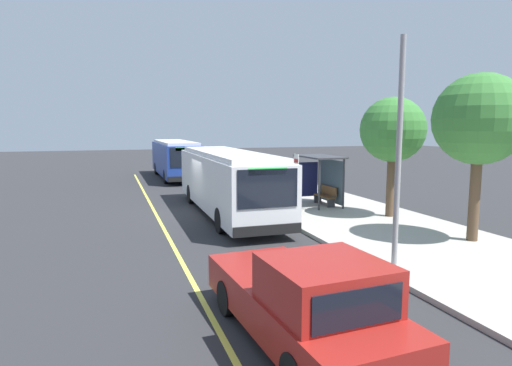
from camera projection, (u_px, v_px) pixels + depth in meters
name	position (u px, v px, depth m)	size (l,w,h in m)	color
ground_plane	(203.00, 212.00, 20.98)	(120.00, 120.00, 0.00)	#2B2B2D
sidewalk_curb	(315.00, 203.00, 22.86)	(44.00, 6.40, 0.15)	#A8A399
lane_stripe_center	(156.00, 215.00, 20.28)	(36.00, 0.14, 0.01)	#E0D64C
transit_bus_main	(227.00, 180.00, 20.27)	(11.45, 2.70, 2.95)	white
transit_bus_second	(175.00, 158.00, 34.64)	(10.56, 2.62, 2.95)	navy
pickup_truck	(305.00, 302.00, 8.07)	(5.52, 2.34, 1.85)	maroon
bus_shelter	(321.00, 170.00, 22.10)	(2.90, 1.60, 2.48)	#333338
waiting_bench	(326.00, 195.00, 22.01)	(1.60, 0.48, 0.95)	brown
route_sign_post	(297.00, 177.00, 18.55)	(0.44, 0.08, 2.80)	#333338
pedestrian_commuter	(278.00, 183.00, 23.08)	(0.24, 0.40, 1.69)	#282D47
street_tree_near_shelter	(393.00, 130.00, 18.79)	(2.81, 2.81, 5.21)	brown
street_tree_upstreet	(480.00, 120.00, 14.64)	(3.09, 3.09, 5.73)	brown
utility_pole	(399.00, 153.00, 12.11)	(0.16, 0.16, 6.40)	gray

